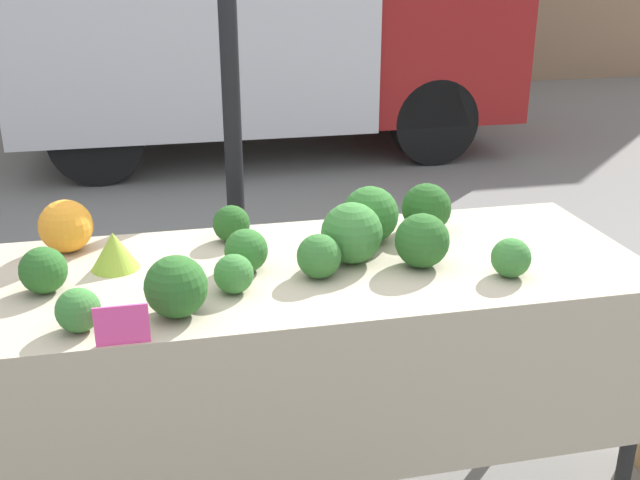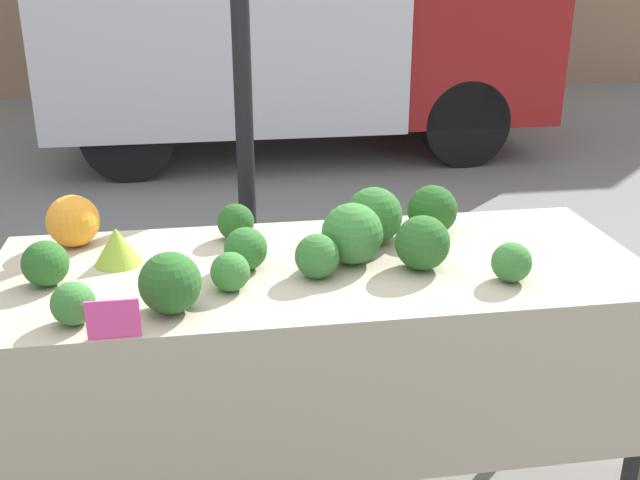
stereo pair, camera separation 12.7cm
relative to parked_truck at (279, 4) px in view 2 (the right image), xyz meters
The scene contains 18 objects.
tent_pole 4.15m from the parked_truck, 97.89° to the right, with size 0.07×0.07×2.50m.
parked_truck is the anchor object (origin of this frame).
market_table 5.00m from the parked_truck, 94.56° to the right, with size 1.99×0.79×0.90m.
orange_cauliflower 4.76m from the parked_truck, 104.12° to the right, with size 0.17×0.17×0.17m.
romanesco_head 4.90m from the parked_truck, 101.88° to the right, with size 0.14×0.14×0.12m.
broccoli_head_0 5.22m from the parked_truck, 99.23° to the right, with size 0.17×0.17×0.17m.
broccoli_head_1 4.69m from the parked_truck, 97.84° to the right, with size 0.12×0.12×0.12m.
broccoli_head_2 4.93m from the parked_truck, 97.25° to the right, with size 0.13×0.13×0.13m.
broccoli_head_3 4.98m from the parked_truck, 91.13° to the right, with size 0.17×0.17×0.17m.
broccoli_head_4 4.69m from the parked_truck, 89.77° to the right, with size 0.17×0.17×0.17m.
broccoli_head_5 4.91m from the parked_truck, 93.47° to the right, with size 0.19×0.19×0.19m.
broccoli_head_6 5.07m from the parked_truck, 103.65° to the right, with size 0.13×0.13×0.13m.
broccoli_head_7 5.11m from the parked_truck, 88.50° to the right, with size 0.12×0.12×0.12m.
broccoli_head_8 4.75m from the parked_truck, 92.34° to the right, with size 0.19×0.19×0.19m.
broccoli_head_9 5.09m from the parked_truck, 97.63° to the right, with size 0.11×0.11×0.11m.
broccoli_head_10 5.29m from the parked_truck, 101.81° to the right, with size 0.11×0.11×0.11m.
broccoli_head_11 5.01m from the parked_truck, 94.81° to the right, with size 0.13×0.13×0.13m.
price_sign 5.37m from the parked_truck, 100.46° to the right, with size 0.13×0.01×0.10m.
Camera 2 is at (-0.33, -2.08, 1.81)m, focal length 42.00 mm.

